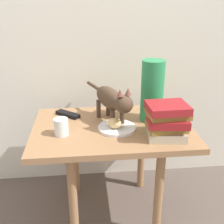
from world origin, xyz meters
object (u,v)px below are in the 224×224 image
(plate, at_px, (117,128))
(green_vase, at_px, (152,91))
(bread_roll, at_px, (114,123))
(candle_jar, at_px, (61,128))
(tv_remote, at_px, (68,114))
(side_table, at_px, (112,139))
(cat, at_px, (112,100))
(book_stack, at_px, (167,121))

(plate, height_order, green_vase, green_vase)
(bread_roll, bearing_deg, candle_jar, -174.49)
(candle_jar, xyz_separation_m, tv_remote, (0.02, 0.23, -0.03))
(green_vase, height_order, tv_remote, green_vase)
(tv_remote, bearing_deg, candle_jar, -54.75)
(side_table, xyz_separation_m, bread_roll, (0.01, -0.05, 0.12))
(green_vase, distance_m, candle_jar, 0.51)
(cat, xyz_separation_m, book_stack, (0.24, -0.19, -0.04))
(side_table, relative_size, cat, 1.82)
(plate, xyz_separation_m, candle_jar, (-0.28, -0.03, 0.03))
(plate, bearing_deg, side_table, 119.35)
(cat, bearing_deg, plate, -78.12)
(tv_remote, bearing_deg, green_vase, 28.05)
(book_stack, bearing_deg, green_vase, 96.20)
(bread_roll, distance_m, green_vase, 0.27)
(side_table, xyz_separation_m, tv_remote, (-0.24, 0.16, 0.09))
(green_vase, bearing_deg, bread_roll, -152.57)
(plate, bearing_deg, cat, 101.88)
(plate, distance_m, book_stack, 0.26)
(book_stack, height_order, tv_remote, book_stack)
(candle_jar, distance_m, tv_remote, 0.24)
(book_stack, distance_m, candle_jar, 0.51)
(side_table, height_order, green_vase, green_vase)
(cat, bearing_deg, side_table, -96.83)
(cat, relative_size, candle_jar, 5.32)
(book_stack, xyz_separation_m, green_vase, (-0.02, 0.22, 0.08))
(green_vase, bearing_deg, cat, -173.87)
(plate, relative_size, candle_jar, 2.29)
(book_stack, bearing_deg, side_table, 148.19)
(plate, xyz_separation_m, bread_roll, (-0.01, -0.01, 0.03))
(book_stack, height_order, candle_jar, book_stack)
(plate, bearing_deg, tv_remote, 142.32)
(cat, distance_m, candle_jar, 0.30)
(cat, bearing_deg, tv_remote, 153.42)
(bread_roll, height_order, candle_jar, candle_jar)
(cat, relative_size, book_stack, 2.24)
(plate, height_order, cat, cat)
(green_vase, height_order, candle_jar, green_vase)
(side_table, height_order, cat, cat)
(side_table, distance_m, bread_roll, 0.13)
(tv_remote, bearing_deg, book_stack, 7.02)
(bread_roll, relative_size, book_stack, 0.40)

